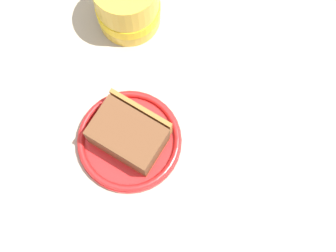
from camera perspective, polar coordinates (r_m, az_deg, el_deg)
ground_plane at (r=72.64cm, az=-1.64°, el=-2.03°), size 132.41×132.41×2.26cm
small_plate at (r=70.85cm, az=-4.45°, el=-1.44°), size 14.91×14.91×1.94cm
cake_slice at (r=68.26cm, az=-4.51°, el=-0.72°), size 11.90×11.08×5.29cm
tea_mug at (r=74.22cm, az=-4.65°, el=13.97°), size 9.60×11.24×10.16cm
teaspoon at (r=75.59cm, az=7.95°, el=7.26°), size 10.90×4.49×0.80cm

